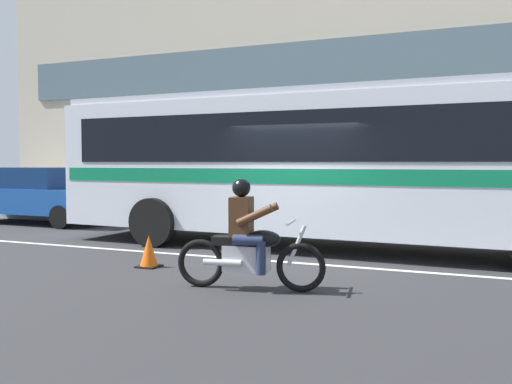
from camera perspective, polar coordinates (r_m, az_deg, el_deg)
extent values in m
plane|color=#2B2B2D|center=(10.59, 3.67, -6.66)|extent=(60.00, 60.00, 0.00)
cube|color=#B7B2A8|center=(15.45, 9.90, -3.34)|extent=(28.00, 3.80, 0.15)
cube|color=silver|center=(10.04, 2.54, -7.18)|extent=(26.60, 0.14, 0.01)
cube|color=#4C606B|center=(17.45, 11.46, 13.27)|extent=(25.76, 0.10, 1.40)
cube|color=silver|center=(11.38, 9.41, 2.73)|extent=(12.61, 2.98, 2.70)
cube|color=black|center=(11.39, 9.43, 5.50)|extent=(11.61, 2.98, 0.96)
cube|color=#0F7247|center=(11.38, 9.40, 1.73)|extent=(12.36, 3.00, 0.28)
cube|color=#ADB1BA|center=(11.46, 9.47, 9.80)|extent=(12.36, 2.84, 0.16)
cylinder|color=black|center=(11.92, -10.56, -3.09)|extent=(1.04, 0.30, 1.04)
torus|color=black|center=(7.71, 4.64, -7.74)|extent=(0.70, 0.21, 0.69)
torus|color=black|center=(8.04, -5.72, -7.29)|extent=(0.70, 0.21, 0.69)
cube|color=silver|center=(7.84, -1.01, -6.81)|extent=(0.68, 0.38, 0.36)
ellipsoid|color=black|center=(7.74, 0.79, -4.84)|extent=(0.52, 0.36, 0.24)
cube|color=black|center=(7.85, -2.43, -5.02)|extent=(0.60, 0.35, 0.12)
cylinder|color=silver|center=(7.67, 4.20, -5.52)|extent=(0.28, 0.10, 0.58)
cylinder|color=silver|center=(7.64, 3.62, -3.13)|extent=(0.15, 0.64, 0.04)
cylinder|color=silver|center=(7.77, -3.46, -7.27)|extent=(0.56, 0.18, 0.09)
cube|color=#4C2D19|center=(7.78, -1.51, -2.57)|extent=(0.34, 0.40, 0.56)
sphere|color=black|center=(7.75, -1.52, 0.45)|extent=(0.26, 0.26, 0.26)
cylinder|color=#232D4C|center=(7.95, -0.21, -4.62)|extent=(0.44, 0.22, 0.15)
cylinder|color=#232D4C|center=(7.95, 1.07, -6.38)|extent=(0.13, 0.13, 0.46)
cylinder|color=#232D4C|center=(7.61, -0.83, -4.98)|extent=(0.44, 0.22, 0.15)
cylinder|color=#232D4C|center=(7.60, 0.50, -6.81)|extent=(0.13, 0.13, 0.46)
cylinder|color=#4C2D19|center=(7.91, 0.53, -2.18)|extent=(0.53, 0.20, 0.32)
cylinder|color=#4C2D19|center=(7.52, -0.13, -2.46)|extent=(0.53, 0.20, 0.32)
cube|color=#194793|center=(17.35, -21.08, -0.79)|extent=(4.67, 1.90, 0.72)
cube|color=navy|center=(17.48, -21.67, 1.39)|extent=(2.44, 1.63, 0.60)
cylinder|color=black|center=(15.78, -19.44, -2.44)|extent=(0.64, 0.22, 0.64)
cylinder|color=red|center=(15.29, 1.08, -1.98)|extent=(0.22, 0.22, 0.58)
sphere|color=red|center=(15.27, 1.08, -0.64)|extent=(0.20, 0.20, 0.20)
cylinder|color=red|center=(15.16, 0.89, -1.92)|extent=(0.09, 0.10, 0.09)
cone|color=#EA590F|center=(9.66, -10.98, -6.00)|extent=(0.32, 0.32, 0.55)
cube|color=black|center=(9.71, -10.96, -7.52)|extent=(0.36, 0.36, 0.03)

